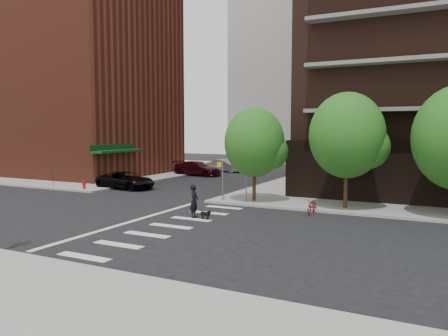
% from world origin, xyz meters
% --- Properties ---
extents(ground, '(120.00, 120.00, 0.00)m').
position_xyz_m(ground, '(0.00, 0.00, 0.00)').
color(ground, black).
rests_on(ground, ground).
extents(sidewalk_nw, '(31.00, 33.00, 0.15)m').
position_xyz_m(sidewalk_nw, '(-24.50, 23.50, 0.07)').
color(sidewalk_nw, gray).
rests_on(sidewalk_nw, ground).
extents(crosswalk, '(3.85, 13.00, 0.01)m').
position_xyz_m(crosswalk, '(2.21, -0.00, 0.01)').
color(crosswalk, silver).
rests_on(crosswalk, ground).
extents(midrise_nw, '(21.40, 15.50, 20.00)m').
position_xyz_m(midrise_nw, '(-22.00, 18.00, 10.15)').
color(midrise_nw, maroon).
rests_on(midrise_nw, sidewalk_nw).
extents(tree_a, '(4.00, 4.00, 5.90)m').
position_xyz_m(tree_a, '(4.00, 8.50, 4.04)').
color(tree_a, '#301E11').
rests_on(tree_a, sidewalk_ne).
extents(tree_b, '(4.50, 4.50, 6.65)m').
position_xyz_m(tree_b, '(10.00, 8.50, 4.54)').
color(tree_b, '#301E11').
rests_on(tree_b, sidewalk_ne).
extents(pedestrian_signal, '(2.18, 0.67, 2.60)m').
position_xyz_m(pedestrian_signal, '(2.32, 7.92, 1.85)').
color(pedestrian_signal, slate).
rests_on(pedestrian_signal, sidewalk_ne).
extents(fire_hydrant, '(0.24, 0.24, 0.73)m').
position_xyz_m(fire_hydrant, '(-10.50, 7.80, 0.55)').
color(fire_hydrant, '#A50C0C').
rests_on(fire_hydrant, sidewalk_nw).
extents(parking_meter, '(0.10, 0.08, 1.32)m').
position_xyz_m(parking_meter, '(-14.00, 7.80, 0.96)').
color(parking_meter, black).
rests_on(parking_meter, sidewalk_nw).
extents(parked_car_black, '(2.54, 5.17, 1.41)m').
position_xyz_m(parked_car_black, '(-8.20, 10.15, 0.71)').
color(parked_car_black, black).
rests_on(parked_car_black, ground).
extents(parked_car_maroon, '(2.31, 5.37, 1.54)m').
position_xyz_m(parked_car_maroon, '(-8.20, 21.96, 0.77)').
color(parked_car_maroon, '#3A0A12').
rests_on(parked_car_maroon, ground).
extents(parked_car_silver, '(1.80, 4.45, 1.44)m').
position_xyz_m(parked_car_silver, '(-7.42, 27.08, 0.72)').
color(parked_car_silver, '#B1B3B8').
rests_on(parked_car_silver, ground).
extents(scooter, '(0.61, 1.71, 0.90)m').
position_xyz_m(scooter, '(8.50, 6.50, 0.45)').
color(scooter, maroon).
rests_on(scooter, ground).
extents(dog_walker, '(0.75, 0.56, 1.86)m').
position_xyz_m(dog_walker, '(2.97, 2.38, 0.93)').
color(dog_walker, black).
rests_on(dog_walker, ground).
extents(dog, '(0.62, 0.25, 0.52)m').
position_xyz_m(dog, '(3.80, 2.19, 0.33)').
color(dog, black).
rests_on(dog, ground).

